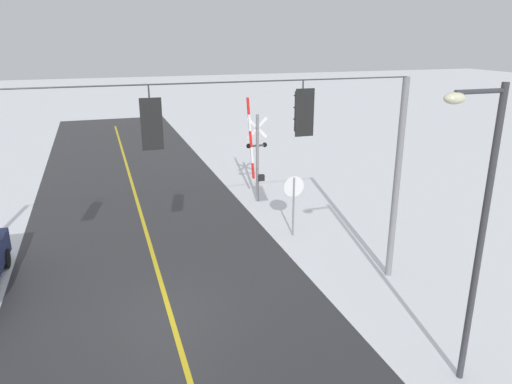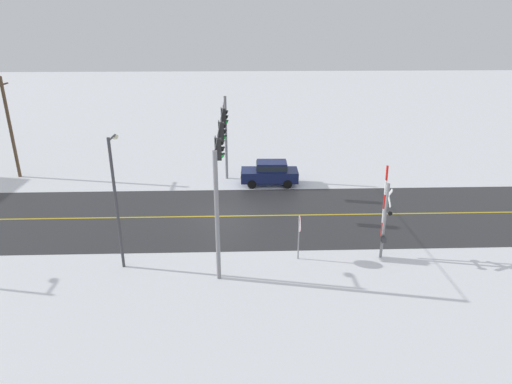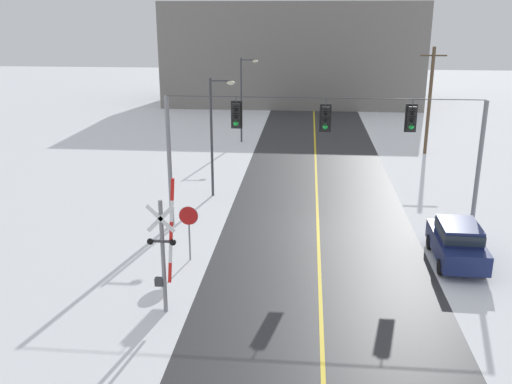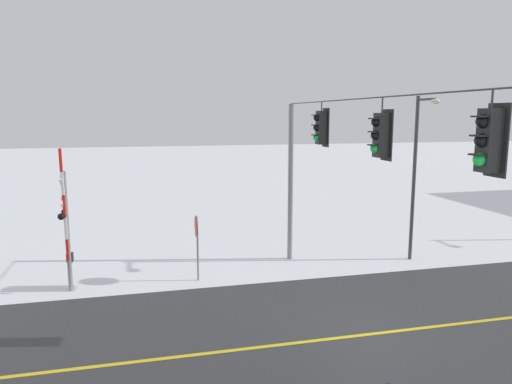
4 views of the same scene
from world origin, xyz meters
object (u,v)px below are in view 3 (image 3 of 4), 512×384
(stop_sign, at_px, (189,221))
(streetlamp_far, at_px, (244,92))
(railroad_crossing, at_px, (164,250))
(streetlamp_near, at_px, (215,126))
(utility_pole, at_px, (430,100))
(parked_car_navy, at_px, (457,241))

(stop_sign, bearing_deg, streetlamp_far, 90.68)
(railroad_crossing, bearing_deg, stop_sign, 90.80)
(streetlamp_near, relative_size, utility_pole, 0.86)
(railroad_crossing, relative_size, parked_car_navy, 1.12)
(streetlamp_near, height_order, streetlamp_far, same)
(streetlamp_near, bearing_deg, utility_pole, 39.65)
(railroad_crossing, relative_size, streetlamp_near, 0.73)
(stop_sign, distance_m, streetlamp_far, 22.62)
(parked_car_navy, bearing_deg, streetlamp_near, 144.59)
(railroad_crossing, height_order, streetlamp_near, streetlamp_near)
(railroad_crossing, height_order, streetlamp_far, streetlamp_far)
(stop_sign, relative_size, streetlamp_far, 0.36)
(stop_sign, distance_m, railroad_crossing, 4.27)
(railroad_crossing, xyz_separation_m, parked_car_navy, (10.80, 4.98, -1.34))
(railroad_crossing, distance_m, streetlamp_far, 26.79)
(parked_car_navy, height_order, utility_pole, utility_pole)
(railroad_crossing, bearing_deg, streetlamp_far, 90.70)
(streetlamp_far, bearing_deg, parked_car_navy, -62.91)
(parked_car_navy, xyz_separation_m, utility_pole, (2.38, 19.11, 2.94))
(parked_car_navy, height_order, streetlamp_near, streetlamp_near)
(streetlamp_near, bearing_deg, railroad_crossing, -88.55)
(parked_car_navy, height_order, streetlamp_far, streetlamp_far)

